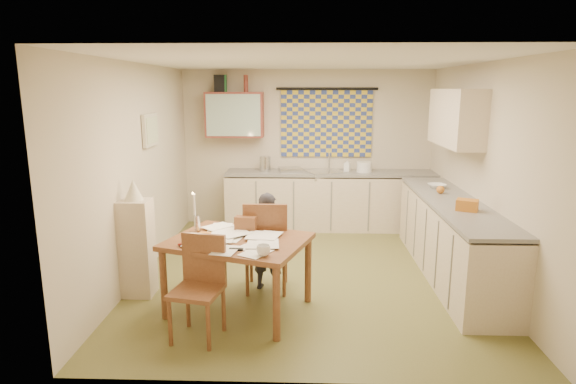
{
  "coord_description": "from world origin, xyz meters",
  "views": [
    {
      "loc": [
        -0.06,
        -5.54,
        2.21
      ],
      "look_at": [
        -0.25,
        0.2,
        0.97
      ],
      "focal_mm": 30.0,
      "sensor_mm": 36.0,
      "label": 1
    }
  ],
  "objects_px": {
    "counter_right": "(451,239)",
    "dining_table": "(239,274)",
    "stove": "(487,277)",
    "shelf_stand": "(137,248)",
    "counter_back": "(330,201)",
    "person": "(267,242)",
    "chair_far": "(267,262)"
  },
  "relations": [
    {
      "from": "counter_back",
      "to": "person",
      "type": "bearing_deg",
      "value": -108.63
    },
    {
      "from": "dining_table",
      "to": "person",
      "type": "bearing_deg",
      "value": 83.76
    },
    {
      "from": "counter_back",
      "to": "dining_table",
      "type": "bearing_deg",
      "value": -109.88
    },
    {
      "from": "dining_table",
      "to": "chair_far",
      "type": "xyz_separation_m",
      "value": [
        0.25,
        0.5,
        -0.06
      ]
    },
    {
      "from": "counter_right",
      "to": "chair_far",
      "type": "bearing_deg",
      "value": -166.58
    },
    {
      "from": "counter_back",
      "to": "shelf_stand",
      "type": "relative_size",
      "value": 3.12
    },
    {
      "from": "shelf_stand",
      "to": "person",
      "type": "bearing_deg",
      "value": 7.67
    },
    {
      "from": "person",
      "to": "dining_table",
      "type": "bearing_deg",
      "value": 79.29
    },
    {
      "from": "counter_right",
      "to": "dining_table",
      "type": "xyz_separation_m",
      "value": [
        -2.41,
        -1.02,
        -0.07
      ]
    },
    {
      "from": "chair_far",
      "to": "shelf_stand",
      "type": "bearing_deg",
      "value": 6.88
    },
    {
      "from": "counter_back",
      "to": "counter_right",
      "type": "distance_m",
      "value": 2.36
    },
    {
      "from": "chair_far",
      "to": "shelf_stand",
      "type": "distance_m",
      "value": 1.41
    },
    {
      "from": "counter_back",
      "to": "stove",
      "type": "relative_size",
      "value": 3.75
    },
    {
      "from": "counter_right",
      "to": "stove",
      "type": "bearing_deg",
      "value": -90.0
    },
    {
      "from": "counter_back",
      "to": "counter_right",
      "type": "height_order",
      "value": "same"
    },
    {
      "from": "counter_back",
      "to": "counter_right",
      "type": "xyz_separation_m",
      "value": [
        1.33,
        -1.95,
        -0.0
      ]
    },
    {
      "from": "counter_right",
      "to": "stove",
      "type": "relative_size",
      "value": 3.35
    },
    {
      "from": "dining_table",
      "to": "shelf_stand",
      "type": "xyz_separation_m",
      "value": [
        -1.13,
        0.34,
        0.15
      ]
    },
    {
      "from": "counter_right",
      "to": "dining_table",
      "type": "relative_size",
      "value": 1.9
    },
    {
      "from": "counter_right",
      "to": "dining_table",
      "type": "bearing_deg",
      "value": -157.03
    },
    {
      "from": "counter_back",
      "to": "chair_far",
      "type": "xyz_separation_m",
      "value": [
        -0.83,
        -2.46,
        -0.13
      ]
    },
    {
      "from": "counter_back",
      "to": "chair_far",
      "type": "relative_size",
      "value": 3.2
    },
    {
      "from": "dining_table",
      "to": "shelf_stand",
      "type": "distance_m",
      "value": 1.19
    },
    {
      "from": "counter_back",
      "to": "dining_table",
      "type": "distance_m",
      "value": 3.16
    },
    {
      "from": "counter_back",
      "to": "person",
      "type": "xyz_separation_m",
      "value": [
        -0.82,
        -2.44,
        0.1
      ]
    },
    {
      "from": "stove",
      "to": "shelf_stand",
      "type": "distance_m",
      "value": 3.57
    },
    {
      "from": "dining_table",
      "to": "chair_far",
      "type": "relative_size",
      "value": 1.5
    },
    {
      "from": "counter_right",
      "to": "stove",
      "type": "height_order",
      "value": "counter_right"
    },
    {
      "from": "counter_right",
      "to": "shelf_stand",
      "type": "height_order",
      "value": "shelf_stand"
    },
    {
      "from": "shelf_stand",
      "to": "counter_right",
      "type": "bearing_deg",
      "value": 10.89
    },
    {
      "from": "dining_table",
      "to": "stove",
      "type": "bearing_deg",
      "value": 15.78
    },
    {
      "from": "stove",
      "to": "person",
      "type": "height_order",
      "value": "person"
    }
  ]
}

